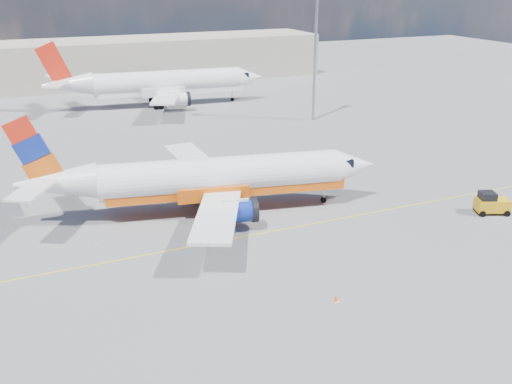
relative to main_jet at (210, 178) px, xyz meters
name	(u,v)px	position (x,y,z in m)	size (l,w,h in m)	color
ground	(297,245)	(3.82, -8.76, -3.14)	(240.00, 240.00, 0.00)	slate
taxi_line	(279,230)	(3.82, -5.76, -3.13)	(70.00, 0.15, 0.01)	yellow
terminal_main	(139,60)	(8.82, 66.24, 0.86)	(70.00, 14.00, 8.00)	#B4AB9B
main_jet	(210,178)	(0.00, 0.00, 0.00)	(31.17, 24.08, 9.41)	white
second_jet	(161,84)	(7.16, 43.33, 0.33)	(34.22, 26.95, 10.38)	white
gse_tug	(491,203)	(22.06, -9.93, -2.21)	(3.10, 2.56, 1.95)	black
traffic_cone	(336,298)	(2.42, -16.88, -2.89)	(0.35, 0.35, 0.49)	white
floodlight_mast	(316,36)	(24.28, 25.74, 8.35)	(1.40, 1.40, 19.17)	#97979F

